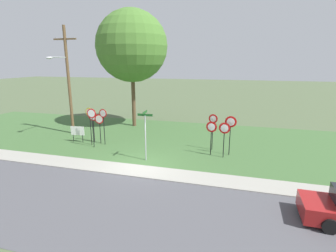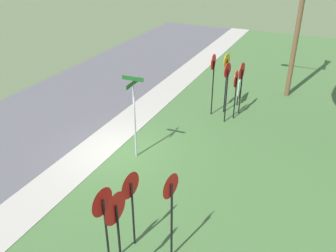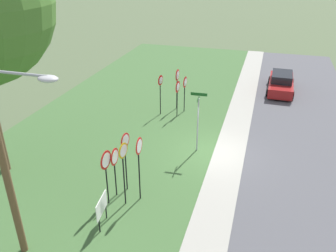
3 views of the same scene
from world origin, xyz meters
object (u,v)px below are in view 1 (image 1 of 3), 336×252
at_px(stop_sign_near_left, 93,120).
at_px(street_name_post, 145,132).
at_px(stop_sign_far_center, 90,119).
at_px(yield_sign_near_left, 211,130).
at_px(yield_sign_far_right, 224,132).
at_px(oak_tree_left, 132,46).
at_px(stop_sign_far_left, 103,119).
at_px(notice_board, 78,132).
at_px(yield_sign_far_left, 213,124).
at_px(utility_pole, 67,78).
at_px(yield_sign_near_right, 231,126).
at_px(stop_sign_near_right, 92,119).
at_px(stop_sign_far_right, 99,122).

relative_size(stop_sign_near_left, street_name_post, 0.77).
bearing_deg(stop_sign_far_center, yield_sign_near_left, 8.17).
bearing_deg(yield_sign_far_right, oak_tree_left, 149.86).
xyz_separation_m(yield_sign_near_left, oak_tree_left, (-8.20, 6.27, 5.80)).
distance_m(stop_sign_far_left, notice_board, 2.61).
bearing_deg(oak_tree_left, yield_sign_far_left, -32.32).
bearing_deg(utility_pole, stop_sign_far_center, -34.39).
bearing_deg(stop_sign_far_center, utility_pole, 152.51).
bearing_deg(yield_sign_near_right, street_name_post, -151.36).
relative_size(stop_sign_far_left, utility_pole, 0.30).
distance_m(stop_sign_near_left, street_name_post, 5.86).
height_order(street_name_post, utility_pole, utility_pole).
bearing_deg(yield_sign_far_left, stop_sign_far_left, -162.82).
relative_size(stop_sign_far_center, utility_pole, 0.32).
xyz_separation_m(notice_board, oak_tree_left, (2.19, 6.12, 6.69)).
xyz_separation_m(stop_sign_near_right, stop_sign_far_left, (0.47, 0.78, -0.13)).
height_order(stop_sign_near_right, stop_sign_far_center, stop_sign_near_right).
height_order(stop_sign_near_left, yield_sign_near_right, yield_sign_near_right).
bearing_deg(stop_sign_far_center, yield_sign_far_right, 6.59).
bearing_deg(stop_sign_far_left, oak_tree_left, 99.71).
xyz_separation_m(street_name_post, oak_tree_left, (-4.32, 8.34, 5.63)).
height_order(yield_sign_far_left, yield_sign_far_right, yield_sign_far_left).
relative_size(utility_pole, oak_tree_left, 0.83).
bearing_deg(oak_tree_left, notice_board, -109.71).
distance_m(stop_sign_near_right, oak_tree_left, 8.82).
bearing_deg(notice_board, yield_sign_far_right, -8.99).
height_order(stop_sign_far_center, street_name_post, street_name_post).
height_order(stop_sign_far_center, yield_sign_far_right, stop_sign_far_center).
height_order(stop_sign_far_left, yield_sign_near_left, stop_sign_far_left).
height_order(yield_sign_near_right, notice_board, yield_sign_near_right).
bearing_deg(yield_sign_far_right, street_name_post, -153.35).
bearing_deg(yield_sign_near_left, yield_sign_far_left, 98.09).
relative_size(stop_sign_near_left, yield_sign_far_left, 0.95).
height_order(stop_sign_near_left, street_name_post, street_name_post).
height_order(yield_sign_near_left, utility_pole, utility_pole).
distance_m(yield_sign_far_right, oak_tree_left, 12.56).
bearing_deg(stop_sign_far_center, oak_tree_left, 90.04).
bearing_deg(yield_sign_far_right, stop_sign_near_left, -178.53).
bearing_deg(stop_sign_far_left, stop_sign_far_center, -153.37).
bearing_deg(yield_sign_near_right, stop_sign_near_right, -170.84).
bearing_deg(stop_sign_near_right, notice_board, 155.29).
bearing_deg(stop_sign_near_left, stop_sign_far_center, -71.67).
xyz_separation_m(yield_sign_far_left, street_name_post, (-3.85, -3.17, -0.03)).
height_order(stop_sign_near_left, stop_sign_far_center, stop_sign_far_center).
bearing_deg(stop_sign_far_right, stop_sign_far_center, -127.72).
xyz_separation_m(stop_sign_far_center, notice_board, (-1.41, 0.35, -1.19)).
bearing_deg(stop_sign_near_right, stop_sign_near_left, 118.29).
bearing_deg(stop_sign_far_left, stop_sign_near_left, 170.36).
bearing_deg(notice_board, yield_sign_far_left, -1.72).
xyz_separation_m(stop_sign_far_center, yield_sign_far_left, (8.95, 1.30, -0.10)).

